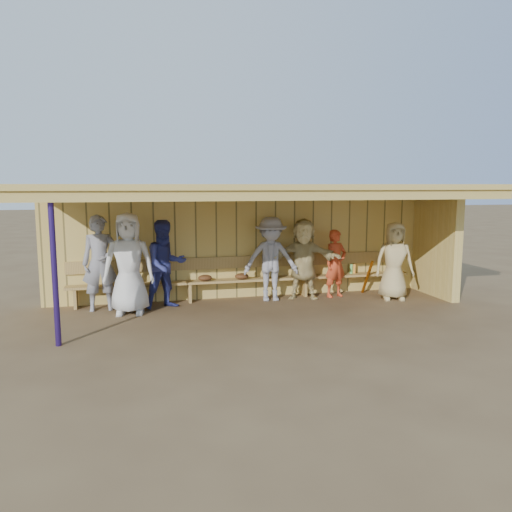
{
  "coord_description": "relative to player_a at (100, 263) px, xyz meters",
  "views": [
    {
      "loc": [
        -2.38,
        -9.42,
        2.49
      ],
      "look_at": [
        0.0,
        0.35,
        1.05
      ],
      "focal_mm": 35.0,
      "sensor_mm": 36.0,
      "label": 1
    }
  ],
  "objects": [
    {
      "name": "ground",
      "position": [
        3.07,
        -0.78,
        -0.95
      ],
      "size": [
        90.0,
        90.0,
        0.0
      ],
      "primitive_type": "plane",
      "color": "brown",
      "rests_on": "ground"
    },
    {
      "name": "player_f",
      "position": [
        4.26,
        0.03,
        -0.07
      ],
      "size": [
        1.72,
        1.01,
        1.76
      ],
      "primitive_type": "imported",
      "rotation": [
        0.0,
        0.0,
        -0.32
      ],
      "color": "#D8BF79",
      "rests_on": "ground"
    },
    {
      "name": "player_b",
      "position": [
        0.55,
        -0.41,
        0.03
      ],
      "size": [
        1.02,
        0.72,
        1.97
      ],
      "primitive_type": "imported",
      "rotation": [
        0.0,
        0.0,
        -0.1
      ],
      "color": "silver",
      "rests_on": "ground"
    },
    {
      "name": "dugout_structure",
      "position": [
        3.46,
        -0.09,
        0.74
      ],
      "size": [
        8.8,
        3.2,
        2.5
      ],
      "color": "#D9B85C",
      "rests_on": "ground"
    },
    {
      "name": "bench",
      "position": [
        3.07,
        0.34,
        -0.43
      ],
      "size": [
        7.6,
        0.34,
        0.93
      ],
      "color": "tan",
      "rests_on": "ground"
    },
    {
      "name": "player_e",
      "position": [
        3.52,
        0.03,
        -0.05
      ],
      "size": [
        1.25,
        0.82,
        1.81
      ],
      "primitive_type": "imported",
      "rotation": [
        0.0,
        0.0,
        -0.13
      ],
      "color": "#94929A",
      "rests_on": "ground"
    },
    {
      "name": "dugout_equipment",
      "position": [
        2.66,
        0.21,
        -0.46
      ],
      "size": [
        6.38,
        0.62,
        0.8
      ],
      "color": "orange",
      "rests_on": "ground"
    },
    {
      "name": "player_c",
      "position": [
        1.27,
        -0.13,
        -0.06
      ],
      "size": [
        1.04,
        0.92,
        1.8
      ],
      "primitive_type": "imported",
      "rotation": [
        0.0,
        0.0,
        0.32
      ],
      "color": "navy",
      "rests_on": "ground"
    },
    {
      "name": "player_h",
      "position": [
        6.15,
        -0.52,
        -0.1
      ],
      "size": [
        0.93,
        0.71,
        1.7
      ],
      "primitive_type": "imported",
      "rotation": [
        0.0,
        0.0,
        -0.23
      ],
      "color": "tan",
      "rests_on": "ground"
    },
    {
      "name": "player_a",
      "position": [
        0.0,
        0.0,
        0.0
      ],
      "size": [
        0.73,
        0.51,
        1.91
      ],
      "primitive_type": "imported",
      "rotation": [
        0.0,
        0.0,
        0.08
      ],
      "color": "gray",
      "rests_on": "ground"
    },
    {
      "name": "player_g",
      "position": [
        5.01,
        0.03,
        -0.2
      ],
      "size": [
        0.63,
        0.5,
        1.5
      ],
      "primitive_type": "imported",
      "rotation": [
        0.0,
        0.0,
        0.28
      ],
      "color": "#D44522",
      "rests_on": "ground"
    }
  ]
}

